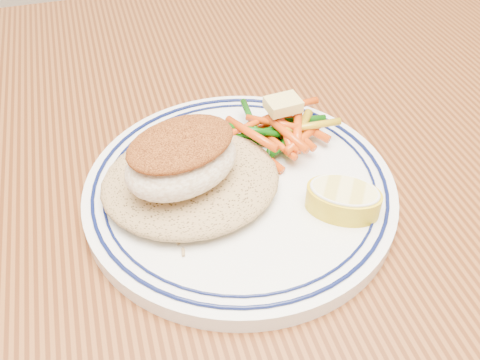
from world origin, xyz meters
The scene contains 7 objects.
dining_table centered at (0.00, 0.00, 0.65)m, with size 1.50×0.90×0.75m.
plate centered at (0.03, 0.02, 0.76)m, with size 0.26×0.26×0.02m.
rice_pilaf centered at (-0.01, 0.02, 0.78)m, with size 0.14×0.13×0.03m, color #A07F50.
fish_fillet centered at (-0.02, 0.01, 0.81)m, with size 0.11×0.09×0.05m.
vegetable_pile centered at (0.08, 0.06, 0.78)m, with size 0.10×0.09×0.03m.
butter_pat centered at (0.08, 0.07, 0.80)m, with size 0.03×0.02×0.01m, color #E4CC6F.
lemon_wedge centered at (0.10, -0.03, 0.78)m, with size 0.07×0.07×0.02m.
Camera 1 is at (-0.06, -0.29, 1.07)m, focal length 40.00 mm.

